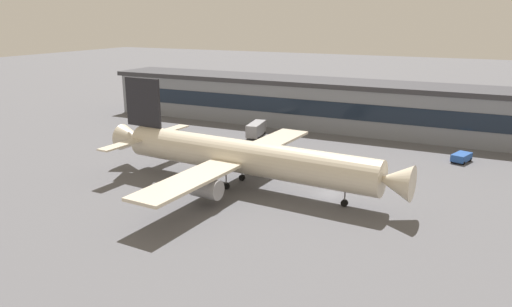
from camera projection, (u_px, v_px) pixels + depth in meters
ground_plane at (328, 194)px, 80.16m from camera, size 600.00×600.00×0.00m
terminal_building at (390, 109)px, 120.70m from camera, size 160.52×15.60×12.41m
airliner at (241, 156)px, 82.58m from camera, size 56.63×48.27×17.43m
pushback_tractor at (462, 157)px, 97.79m from camera, size 3.99×5.38×1.75m
fuel_truck at (256, 129)px, 118.69m from camera, size 4.10×8.74×3.35m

